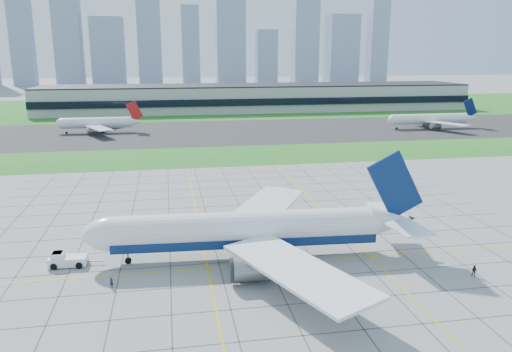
{
  "coord_description": "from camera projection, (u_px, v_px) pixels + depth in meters",
  "views": [
    {
      "loc": [
        -15.42,
        -77.47,
        33.96
      ],
      "look_at": [
        3.86,
        31.03,
        7.0
      ],
      "focal_mm": 35.0,
      "sensor_mm": 36.0,
      "label": 1
    }
  ],
  "objects": [
    {
      "name": "ground",
      "position": [
        266.0,
        259.0,
        84.79
      ],
      "size": [
        1400.0,
        1400.0,
        0.0
      ],
      "primitive_type": "plane",
      "color": "#999893",
      "rests_on": "ground"
    },
    {
      "name": "grass_median",
      "position": [
        215.0,
        156.0,
        170.85
      ],
      "size": [
        700.0,
        35.0,
        0.04
      ],
      "primitive_type": "cube",
      "color": "#23621C",
      "rests_on": "ground"
    },
    {
      "name": "asphalt_taxiway",
      "position": [
        203.0,
        132.0,
        223.45
      ],
      "size": [
        700.0,
        75.0,
        0.04
      ],
      "primitive_type": "cube",
      "color": "#383838",
      "rests_on": "ground"
    },
    {
      "name": "grass_far",
      "position": [
        191.0,
        107.0,
        328.65
      ],
      "size": [
        700.0,
        145.0,
        0.04
      ],
      "primitive_type": "cube",
      "color": "#23621C",
      "rests_on": "ground"
    },
    {
      "name": "apron_markings",
      "position": [
        257.0,
        236.0,
        95.46
      ],
      "size": [
        120.0,
        130.0,
        0.03
      ],
      "color": "#474744",
      "rests_on": "ground"
    },
    {
      "name": "terminal",
      "position": [
        257.0,
        97.0,
        309.55
      ],
      "size": [
        260.0,
        43.0,
        15.8
      ],
      "color": "#B7B7B2",
      "rests_on": "ground"
    },
    {
      "name": "city_skyline",
      "position": [
        170.0,
        31.0,
        566.57
      ],
      "size": [
        523.0,
        32.4,
        160.0
      ],
      "color": "#8D9DB9",
      "rests_on": "ground"
    },
    {
      "name": "airliner",
      "position": [
        248.0,
        230.0,
        84.33
      ],
      "size": [
        57.86,
        58.52,
        18.2
      ],
      "rotation": [
        0.0,
        0.0,
        -0.05
      ],
      "color": "white",
      "rests_on": "ground"
    },
    {
      "name": "pushback_tug",
      "position": [
        66.0,
        260.0,
        81.97
      ],
      "size": [
        8.83,
        3.36,
        2.44
      ],
      "rotation": [
        0.0,
        0.0,
        -0.05
      ],
      "color": "white",
      "rests_on": "ground"
    },
    {
      "name": "crew_near",
      "position": [
        112.0,
        283.0,
        74.4
      ],
      "size": [
        0.7,
        0.69,
        1.63
      ],
      "primitive_type": "imported",
      "rotation": [
        0.0,
        0.0,
        0.78
      ],
      "color": "black",
      "rests_on": "ground"
    },
    {
      "name": "crew_far",
      "position": [
        474.0,
        271.0,
        78.06
      ],
      "size": [
        1.15,
        1.15,
        1.88
      ],
      "primitive_type": "imported",
      "rotation": [
        0.0,
        0.0,
        -0.78
      ],
      "color": "#29251B",
      "rests_on": "ground"
    },
    {
      "name": "distant_jet_1",
      "position": [
        98.0,
        123.0,
        220.48
      ],
      "size": [
        34.99,
        42.66,
        14.08
      ],
      "color": "white",
      "rests_on": "ground"
    },
    {
      "name": "distant_jet_2",
      "position": [
        431.0,
        119.0,
        233.89
      ],
      "size": [
        42.36,
        42.66,
        14.08
      ],
      "color": "white",
      "rests_on": "ground"
    }
  ]
}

